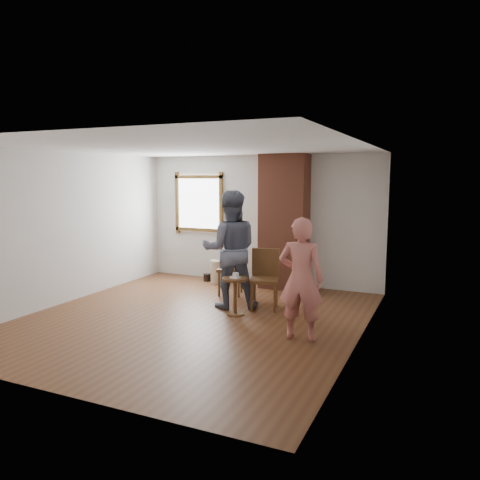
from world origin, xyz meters
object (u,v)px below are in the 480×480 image
object	(u,v)px
dining_chair_right	(265,275)
side_table	(235,290)
stoneware_crock	(219,271)
dining_chair_left	(231,265)
person_pink	(301,279)
man	(230,250)

from	to	relation	value
dining_chair_right	side_table	distance (m)	0.65
stoneware_crock	dining_chair_left	bearing A→B (deg)	-49.88
side_table	person_pink	bearing A→B (deg)	-27.40
stoneware_crock	dining_chair_right	distance (m)	2.09
dining_chair_right	man	distance (m)	0.72
man	person_pink	xyz separation A→B (m)	(1.53, -1.03, -0.15)
man	person_pink	distance (m)	1.85
dining_chair_left	person_pink	world-z (taller)	person_pink
stoneware_crock	side_table	xyz separation A→B (m)	(1.26, -1.95, 0.17)
side_table	dining_chair_left	bearing A→B (deg)	117.94
dining_chair_left	stoneware_crock	bearing A→B (deg)	114.25
man	side_table	bearing A→B (deg)	98.69
stoneware_crock	dining_chair_right	world-z (taller)	dining_chair_right
man	person_pink	size ratio (longest dim) A/B	1.18
side_table	man	distance (m)	0.74
dining_chair_right	man	world-z (taller)	man
dining_chair_left	side_table	xyz separation A→B (m)	(0.64, -1.21, -0.13)
person_pink	man	bearing A→B (deg)	-38.81
stoneware_crock	side_table	distance (m)	2.33
stoneware_crock	dining_chair_right	size ratio (longest dim) A/B	0.47
man	person_pink	world-z (taller)	man
dining_chair_left	person_pink	xyz separation A→B (m)	(1.91, -1.86, 0.29)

